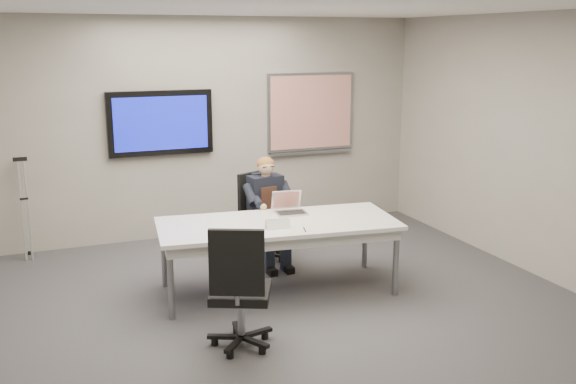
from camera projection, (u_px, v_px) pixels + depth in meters
name	position (u px, v px, depth m)	size (l,w,h in m)	color
floor	(286.00, 323.00, 5.82)	(6.00, 6.00, 0.02)	#3B3A3D
ceiling	(286.00, 3.00, 5.17)	(6.00, 6.00, 0.02)	white
wall_back	(199.00, 128.00, 8.20)	(6.00, 0.02, 2.80)	gray
wall_front	(541.00, 303.00, 2.79)	(6.00, 0.02, 2.80)	gray
wall_right	(557.00, 151.00, 6.59)	(0.02, 6.00, 2.80)	gray
conference_table	(278.00, 230.00, 6.44)	(2.49, 1.27, 0.73)	white
tv_display	(161.00, 123.00, 7.95)	(1.30, 0.09, 0.80)	black
whiteboard	(311.00, 113.00, 8.71)	(1.25, 0.08, 1.10)	gray
office_chair_far	(262.00, 233.00, 7.47)	(0.64, 0.64, 1.01)	black
office_chair_near	(240.00, 310.00, 5.28)	(0.69, 0.69, 1.09)	black
seated_person	(270.00, 223.00, 7.23)	(0.40, 0.69, 1.23)	#1F2535
crutch	(25.00, 206.00, 7.43)	(0.17, 0.30, 1.26)	#B6B9BE
laptop	(289.00, 207.00, 6.74)	(0.34, 0.33, 0.22)	silver
name_tent	(277.00, 224.00, 6.19)	(0.23, 0.07, 0.09)	white
pen	(305.00, 229.00, 6.14)	(0.01, 0.01, 0.14)	black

